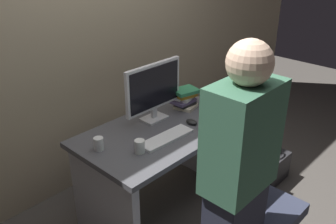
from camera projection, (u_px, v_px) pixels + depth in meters
ground_plane at (164, 205)px, 3.08m from camera, size 9.00×9.00×0.00m
wall_back at (88, 10)px, 2.94m from camera, size 6.40×0.10×3.00m
desk at (163, 155)px, 2.86m from camera, size 1.30×0.76×0.74m
office_chair at (253, 209)px, 2.40m from camera, size 0.52×0.52×0.94m
person_at_desk at (237, 187)px, 1.94m from camera, size 0.40×0.24×1.64m
monitor at (154, 89)px, 2.78m from camera, size 0.54×0.14×0.46m
keyboard at (166, 138)px, 2.60m from camera, size 0.43×0.15×0.02m
mouse at (192, 122)px, 2.81m from camera, size 0.06×0.10×0.03m
cup_near_keyboard at (140, 146)px, 2.43m from camera, size 0.07×0.07×0.09m
cup_by_monitor at (99, 144)px, 2.46m from camera, size 0.07×0.07×0.09m
book_stack at (185, 98)px, 3.05m from camera, size 0.23×0.20×0.17m
cell_phone at (221, 116)px, 2.92m from camera, size 0.07×0.15×0.01m
handbag at (274, 168)px, 3.33m from camera, size 0.34×0.14×0.38m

